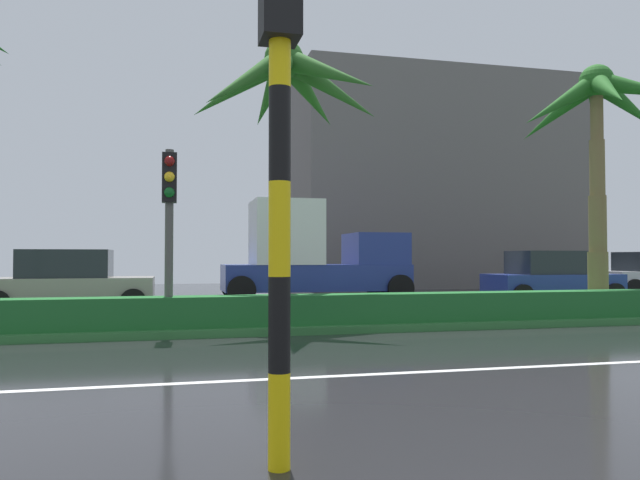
{
  "coord_description": "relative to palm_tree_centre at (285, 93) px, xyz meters",
  "views": [
    {
      "loc": [
        5.42,
        -5.49,
        1.51
      ],
      "look_at": [
        9.37,
        10.89,
        1.99
      ],
      "focal_mm": 34.14,
      "sensor_mm": 36.0,
      "label": 1
    }
  ],
  "objects": [
    {
      "name": "car_in_traffic_third",
      "position": [
        -5.2,
        4.12,
        -4.44
      ],
      "size": [
        4.3,
        2.02,
        1.72
      ],
      "color": "gray",
      "rests_on": "ground_plane"
    },
    {
      "name": "traffic_signal_median_right",
      "position": [
        -2.55,
        -1.5,
        -2.73
      ],
      "size": [
        0.28,
        0.43,
        3.45
      ],
      "color": "#4C4C47",
      "rests_on": "median_strip"
    },
    {
      "name": "traffic_signal_foreground",
      "position": [
        -1.72,
        -9.26,
        -2.43
      ],
      "size": [
        0.28,
        0.43,
        4.12
      ],
      "rotation": [
        0.0,
        0.0,
        3.14
      ],
      "color": "yellow",
      "rests_on": "ground_plane"
    },
    {
      "name": "palm_tree_centre",
      "position": [
        0.0,
        0.0,
        0.0
      ],
      "size": [
        4.61,
        4.84,
        6.35
      ],
      "color": "brown",
      "rests_on": "median_strip"
    },
    {
      "name": "building_far_right",
      "position": [
        11.1,
        18.23,
        0.18
      ],
      "size": [
        15.13,
        10.59,
        10.89
      ],
      "color": "#605B59",
      "rests_on": "ground_plane"
    },
    {
      "name": "palm_tree_centre_right",
      "position": [
        8.68,
        0.49,
        0.0
      ],
      "size": [
        4.7,
        4.47,
        6.57
      ],
      "color": "brown",
      "rests_on": "median_strip"
    },
    {
      "name": "car_in_traffic_fourth",
      "position": [
        9.59,
        4.02,
        -4.44
      ],
      "size": [
        4.3,
        2.02,
        1.72
      ],
      "color": "navy",
      "rests_on": "ground_plane"
    },
    {
      "name": "box_truck_lead",
      "position": [
        2.28,
        7.06,
        -3.71
      ],
      "size": [
        6.4,
        2.64,
        3.46
      ],
      "color": "navy",
      "rests_on": "ground_plane"
    }
  ]
}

